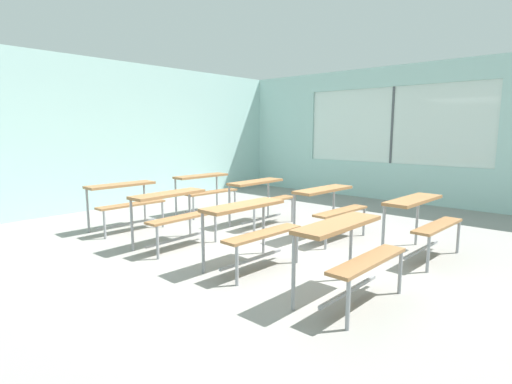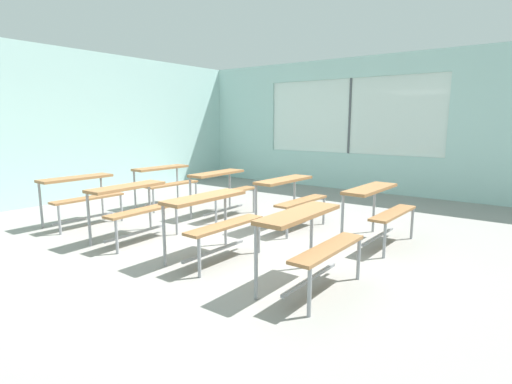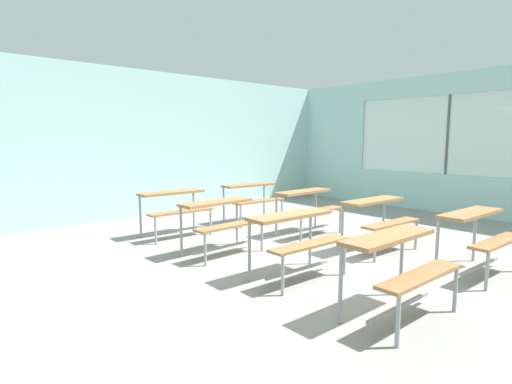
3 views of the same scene
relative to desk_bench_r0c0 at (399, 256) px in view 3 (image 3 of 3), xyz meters
The scene contains 11 objects.
ground 1.74m from the desk_bench_r0c0, 69.83° to the left, with size 10.00×9.00×0.05m, color gray.
wall_back 6.13m from the desk_bench_r0c0, 84.66° to the left, with size 10.00×0.12×3.00m, color #A8D1CC.
wall_right 5.81m from the desk_bench_r0c0, 14.16° to the left, with size 0.12×9.00×3.00m.
desk_bench_r0c0 is the anchor object (origin of this frame).
desk_bench_r0c1 1.80m from the desk_bench_r0c0, ahead, with size 1.12×0.63×0.74m.
desk_bench_r1c0 1.31m from the desk_bench_r0c0, 86.79° to the left, with size 1.12×0.62×0.74m.
desk_bench_r1c1 2.21m from the desk_bench_r0c0, 36.24° to the left, with size 1.13×0.64×0.74m.
desk_bench_r2c0 2.68m from the desk_bench_r0c0, 90.02° to the left, with size 1.12×0.63×0.74m.
desk_bench_r2c1 3.19m from the desk_bench_r0c0, 56.12° to the left, with size 1.10×0.60×0.74m.
desk_bench_r3c0 4.03m from the desk_bench_r0c0, 89.46° to the left, with size 1.12×0.62×0.74m.
desk_bench_r3c1 4.38m from the desk_bench_r0c0, 66.79° to the left, with size 1.13×0.64×0.74m.
Camera 3 is at (-3.80, -3.30, 1.60)m, focal length 28.00 mm.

